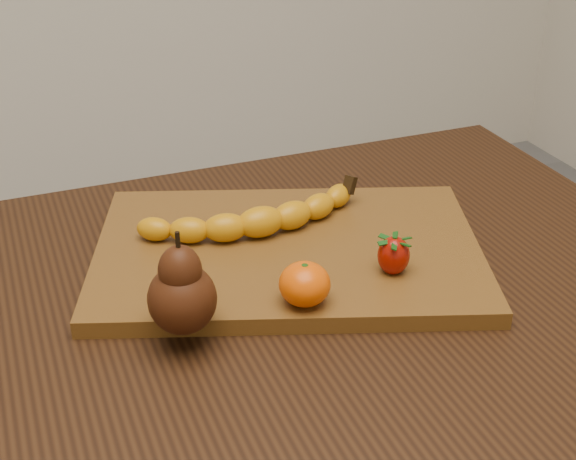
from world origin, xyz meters
name	(u,v)px	position (x,y,z in m)	size (l,w,h in m)	color
table	(273,364)	(0.00, 0.00, 0.66)	(1.00, 0.70, 0.76)	black
cutting_board	(288,252)	(0.04, 0.06, 0.77)	(0.45, 0.30, 0.02)	brown
banana	(260,222)	(0.02, 0.09, 0.80)	(0.24, 0.06, 0.04)	orange
pear	(181,282)	(-0.11, -0.05, 0.83)	(0.07, 0.07, 0.11)	#401B0A
mandarin	(305,284)	(0.01, -0.06, 0.80)	(0.05, 0.05, 0.05)	#F95602
strawberry	(394,254)	(0.13, -0.04, 0.80)	(0.04, 0.04, 0.04)	#9B0F04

